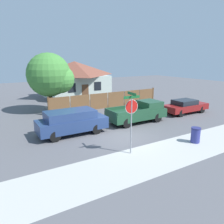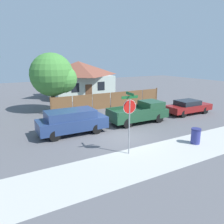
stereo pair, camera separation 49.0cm
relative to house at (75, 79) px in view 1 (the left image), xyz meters
name	(u,v)px [view 1 (the left image)]	position (x,y,z in m)	size (l,w,h in m)	color
ground_plane	(122,136)	(-3.41, -16.68, -2.49)	(80.00, 80.00, 0.00)	#56565B
sidewalk_strip	(158,156)	(-3.41, -20.28, -2.49)	(36.00, 3.20, 0.01)	#B2B2AD
wooden_fence	(108,100)	(0.26, -8.50, -1.66)	(12.86, 0.12, 1.75)	brown
house	(75,79)	(0.00, 0.00, 0.00)	(8.49, 7.09, 4.80)	#B2C1B7
oak_tree	(51,76)	(-5.30, -7.26, 1.07)	(4.39, 4.19, 5.75)	brown
red_suv	(72,121)	(-6.13, -14.47, -1.55)	(4.83, 1.96, 1.72)	navy
orange_pickup	(139,112)	(-0.22, -14.47, -1.66)	(5.03, 2.03, 1.69)	#1E472D
parked_sedan	(185,106)	(5.48, -14.47, -1.79)	(4.66, 1.82, 1.34)	maroon
stop_sign	(131,112)	(-4.48, -19.19, -0.11)	(0.97, 0.87, 3.47)	gray
trash_bin	(196,135)	(-0.01, -20.00, -1.99)	(0.60, 0.60, 0.98)	navy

